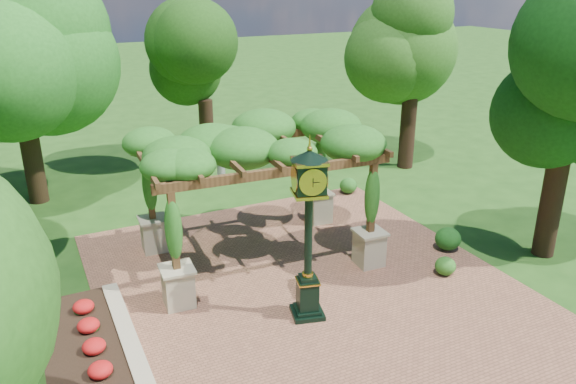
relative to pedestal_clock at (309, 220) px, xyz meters
name	(u,v)px	position (x,y,z in m)	size (l,w,h in m)	color
ground	(335,314)	(0.62, -0.21, -2.45)	(120.00, 120.00, 0.00)	#1E4714
brick_plaza	(314,293)	(0.62, 0.79, -2.43)	(10.00, 12.00, 0.04)	brown
border_wall	(131,348)	(-3.98, 0.29, -2.25)	(0.35, 5.00, 0.40)	#C6B793
flower_bed	(86,361)	(-4.88, 0.29, -2.27)	(1.50, 5.00, 0.36)	red
pedestal_clock	(309,220)	(0.00, 0.00, 0.00)	(0.98, 0.98, 4.08)	black
pergola	(257,151)	(0.14, 3.15, 0.67)	(6.24, 4.12, 3.80)	#BAB08A
sundial	(221,170)	(1.30, 9.52, -1.96)	(0.78, 0.78, 1.11)	gray
shrub_front	(445,266)	(4.14, 0.08, -2.16)	(0.54, 0.54, 0.49)	#27601B
shrub_mid	(448,239)	(5.18, 1.19, -2.08)	(0.73, 0.73, 0.66)	#174B15
shrub_back	(348,186)	(4.99, 6.28, -2.13)	(0.62, 0.62, 0.56)	#225B1A
tree_west_far	(16,62)	(-5.13, 10.44, 2.36)	(4.45, 4.45, 7.00)	#322213
tree_north	(202,50)	(1.70, 12.31, 2.17)	(3.43, 3.43, 6.74)	#372116
tree_east_far	(415,35)	(8.75, 7.89, 2.84)	(4.04, 4.04, 7.70)	black
tree_east_near	(574,79)	(7.50, -0.15, 2.50)	(3.40, 3.40, 7.23)	#342015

